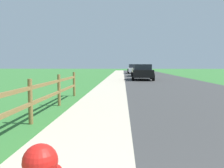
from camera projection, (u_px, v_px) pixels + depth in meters
The scene contains 8 objects.
ground_plane at pixel (124, 79), 24.71m from camera, with size 120.00×120.00×0.00m, color #337031.
road_asphalt at pixel (155, 78), 26.54m from camera, with size 7.00×66.00×0.01m, color #393939.
curb_concrete at pixel (98, 77), 26.84m from camera, with size 6.00×66.00×0.01m, color #BBB099.
grass_verge at pixel (86, 77), 26.91m from camera, with size 5.00×66.00×0.00m, color #337031.
rail_fence at pixel (30, 98), 5.70m from camera, with size 0.11×10.42×1.13m.
parked_suv_black at pixel (143, 72), 22.61m from camera, with size 2.21×4.36×1.52m.
parked_car_beige at pixel (140, 70), 29.93m from camera, with size 2.36×4.72×1.51m.
parked_car_white at pixel (134, 69), 39.76m from camera, with size 2.16×4.94×1.56m.
Camera 1 is at (-0.19, 0.29, 1.48)m, focal length 37.23 mm.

